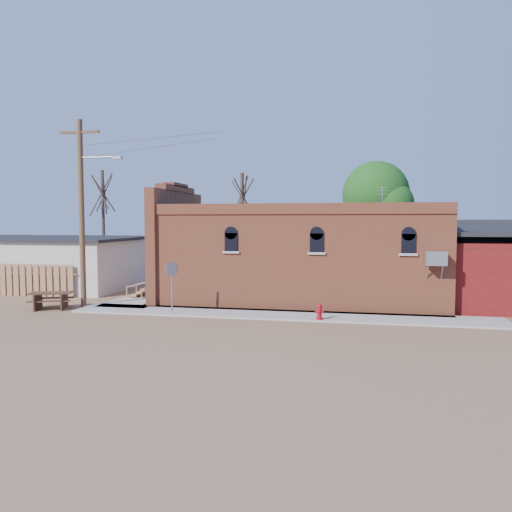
% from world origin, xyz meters
% --- Properties ---
extents(ground, '(120.00, 120.00, 0.00)m').
position_xyz_m(ground, '(0.00, 0.00, 0.00)').
color(ground, brown).
rests_on(ground, ground).
extents(sidewalk_south, '(19.00, 2.20, 0.08)m').
position_xyz_m(sidewalk_south, '(1.50, 0.90, 0.04)').
color(sidewalk_south, '#9E9991').
rests_on(sidewalk_south, ground).
extents(sidewalk_west, '(2.60, 10.00, 0.08)m').
position_xyz_m(sidewalk_west, '(-6.30, 6.00, 0.04)').
color(sidewalk_west, '#9E9991').
rests_on(sidewalk_west, ground).
extents(brick_bar, '(16.40, 7.97, 6.30)m').
position_xyz_m(brick_bar, '(1.64, 5.49, 2.34)').
color(brick_bar, '#BD5C3A').
rests_on(brick_bar, ground).
extents(red_shed, '(5.40, 6.40, 4.30)m').
position_xyz_m(red_shed, '(11.50, 5.50, 2.27)').
color(red_shed, '#5A120F').
rests_on(red_shed, ground).
extents(wood_fence, '(5.20, 0.10, 1.80)m').
position_xyz_m(wood_fence, '(-12.80, 3.80, 0.90)').
color(wood_fence, '#926542').
rests_on(wood_fence, ground).
extents(utility_pole, '(3.12, 0.26, 9.00)m').
position_xyz_m(utility_pole, '(-8.14, 1.20, 4.77)').
color(utility_pole, brown).
rests_on(utility_pole, ground).
extents(tree_bare_near, '(2.80, 2.80, 7.65)m').
position_xyz_m(tree_bare_near, '(-3.00, 13.00, 5.96)').
color(tree_bare_near, '#4D3D2C').
rests_on(tree_bare_near, ground).
extents(tree_bare_far, '(2.80, 2.80, 8.16)m').
position_xyz_m(tree_bare_far, '(-14.00, 14.00, 6.36)').
color(tree_bare_far, '#4D3D2C').
rests_on(tree_bare_far, ground).
extents(tree_leafy, '(4.40, 4.40, 8.15)m').
position_xyz_m(tree_leafy, '(6.00, 13.50, 5.93)').
color(tree_leafy, '#4D3D2C').
rests_on(tree_leafy, ground).
extents(fire_hydrant, '(0.39, 0.39, 0.67)m').
position_xyz_m(fire_hydrant, '(3.29, -0.00, 0.41)').
color(fire_hydrant, '#AA0917').
rests_on(fire_hydrant, sidewalk_south).
extents(stop_sign, '(0.44, 0.52, 2.30)m').
position_xyz_m(stop_sign, '(-3.20, 0.00, 1.85)').
color(stop_sign, '#949499').
rests_on(stop_sign, sidewalk_south).
extents(trash_barrel, '(0.63, 0.63, 0.89)m').
position_xyz_m(trash_barrel, '(-5.30, 5.75, 0.53)').
color(trash_barrel, navy).
rests_on(trash_barrel, sidewalk_west).
extents(picnic_table, '(2.29, 2.01, 0.79)m').
position_xyz_m(picnic_table, '(-9.50, 0.50, 0.52)').
color(picnic_table, '#492D1D').
rests_on(picnic_table, ground).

